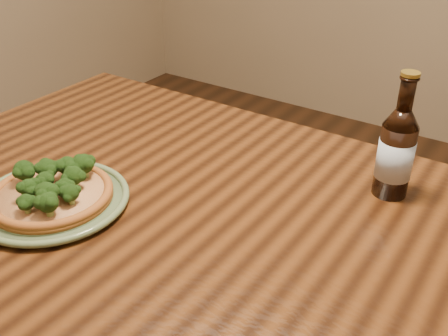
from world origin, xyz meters
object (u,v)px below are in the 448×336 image
Objects in this scene: table at (239,265)px; pizza at (52,191)px; beer_bottle at (396,152)px; plate at (53,200)px.

pizza is (-0.34, -0.14, 0.12)m from table.
beer_bottle is (0.19, 0.26, 0.19)m from table.
beer_bottle reaches higher than table.
plate is 0.67m from beer_bottle.
table is 6.83× the size of pizza.
table is 5.43× the size of plate.
plate is at bearing -136.63° from beer_bottle.
plate is 1.16× the size of beer_bottle.
table is at bearing 22.91° from pizza.
beer_bottle is at bearing 54.47° from table.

